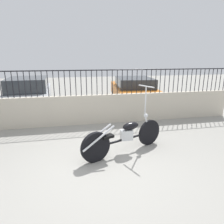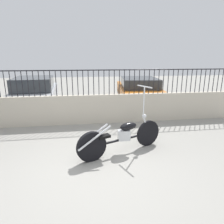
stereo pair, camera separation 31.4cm
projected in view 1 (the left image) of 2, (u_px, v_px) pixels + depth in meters
ground_plane at (104, 169)px, 4.10m from camera, size 40.00×40.00×0.00m
low_wall at (90, 110)px, 6.79m from camera, size 10.39×0.18×0.99m
fence_railing at (89, 79)px, 6.51m from camera, size 10.39×0.04×0.84m
motorcycle_black at (121, 137)px, 4.66m from camera, size 2.15×0.98×1.57m
car_silver at (29, 93)px, 8.79m from camera, size 2.02×4.58×1.38m
car_orange at (133, 90)px, 9.86m from camera, size 2.29×4.67×1.27m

